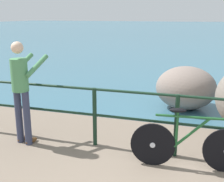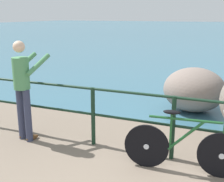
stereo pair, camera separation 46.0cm
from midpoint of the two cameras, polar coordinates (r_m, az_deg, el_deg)
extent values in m
cube|color=#756656|center=(22.28, 17.76, 8.31)|extent=(120.00, 120.00, 0.10)
cube|color=#38667A|center=(50.70, 17.79, 11.64)|extent=(120.00, 90.00, 0.01)
cylinder|color=black|center=(5.65, -18.92, -3.48)|extent=(0.07, 0.07, 1.02)
cylinder|color=black|center=(4.99, -6.06, -5.14)|extent=(0.07, 0.07, 1.02)
cylinder|color=black|center=(4.65, 9.72, -6.80)|extent=(0.07, 0.07, 1.02)
cylinder|color=black|center=(4.61, 18.23, -7.02)|extent=(9.56, 0.04, 0.04)
cylinder|color=black|center=(4.40, 4.97, -10.48)|extent=(0.66, 0.10, 0.66)
cylinder|color=#B7BCC6|center=(4.40, 4.97, -10.48)|extent=(0.09, 0.06, 0.08)
cylinder|color=#194C23|center=(4.20, 12.21, -5.08)|extent=(0.99, 0.14, 0.04)
cylinder|color=#194C23|center=(4.29, 12.38, -8.05)|extent=(0.50, 0.09, 0.50)
cylinder|color=#194C23|center=(4.27, 9.60, -7.54)|extent=(0.03, 0.03, 0.53)
ellipsoid|color=black|center=(4.17, 9.77, -3.79)|extent=(0.25, 0.12, 0.06)
cylinder|color=#333851|center=(5.42, -20.14, -4.75)|extent=(0.12, 0.12, 0.95)
ellipsoid|color=#513319|center=(5.61, -19.27, -8.78)|extent=(0.16, 0.28, 0.08)
cylinder|color=#333851|center=(5.27, -18.75, -5.17)|extent=(0.12, 0.12, 0.95)
ellipsoid|color=#513319|center=(5.47, -17.89, -9.29)|extent=(0.16, 0.28, 0.08)
cylinder|color=#4C8C59|center=(5.15, -20.17, 2.93)|extent=(0.28, 0.28, 0.55)
sphere|color=beige|center=(5.09, -20.62, 7.95)|extent=(0.20, 0.20, 0.20)
cylinder|color=#4C8C59|center=(5.41, -19.58, 5.00)|extent=(0.20, 0.52, 0.34)
cylinder|color=#4C8C59|center=(5.15, -16.98, 4.74)|extent=(0.20, 0.52, 0.34)
ellipsoid|color=gray|center=(7.08, 12.49, 0.61)|extent=(1.41, 1.36, 1.02)
camera|label=1|loc=(0.23, -92.55, -0.67)|focal=46.65mm
camera|label=2|loc=(0.23, 87.45, 0.67)|focal=46.65mm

